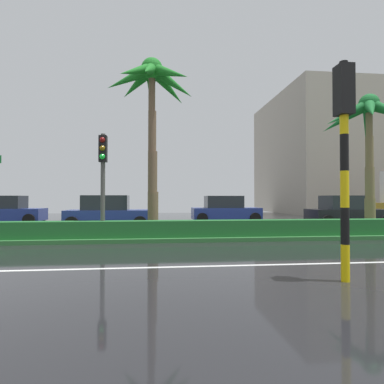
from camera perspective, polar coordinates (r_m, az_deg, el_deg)
ground_plane at (r=15.22m, az=-22.31°, el=-7.12°), size 90.00×42.00×0.10m
median_strip at (r=14.25m, az=-23.42°, el=-7.02°), size 85.50×4.00×0.15m
median_hedge at (r=12.89m, az=-25.24°, el=-5.97°), size 76.50×0.70×0.60m
palm_tree_centre_left at (r=14.48m, az=-6.97°, el=17.15°), size 3.81×3.92×7.28m
palm_tree_centre at (r=17.35m, az=28.25°, el=10.59°), size 4.61×4.12×6.20m
traffic_signal_median_right at (r=12.47m, az=-15.14°, el=4.38°), size 0.28×0.43×3.77m
traffic_signal_foreground at (r=7.03m, az=24.71°, el=9.69°), size 0.28×0.43×4.18m
car_in_traffic_second at (r=22.48m, az=-29.62°, el=-2.84°), size 4.30×2.02×1.72m
car_in_traffic_third at (r=17.76m, az=-14.32°, el=-3.45°), size 4.30×2.02×1.72m
car_in_traffic_fourth at (r=21.21m, az=5.75°, el=-3.09°), size 4.30×2.02×1.72m
car_in_traffic_fifth at (r=20.37m, az=25.12°, el=-3.07°), size 4.30×2.02×1.72m
building_far_right at (r=41.69m, az=26.04°, el=5.65°), size 18.32×15.19×12.75m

